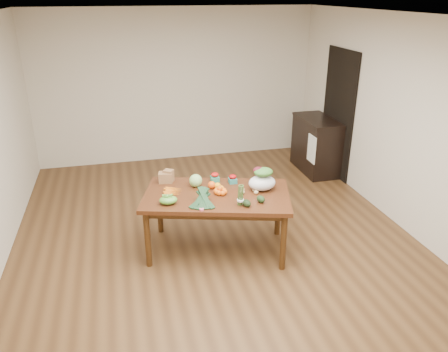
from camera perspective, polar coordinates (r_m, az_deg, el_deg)
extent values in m
plane|color=brown|center=(5.71, -1.30, -7.88)|extent=(6.00, 6.00, 0.00)
cube|color=white|center=(4.90, -1.60, 20.27)|extent=(5.00, 6.00, 0.02)
cube|color=beige|center=(8.01, -6.26, 11.54)|extent=(5.00, 0.02, 2.70)
cube|color=beige|center=(2.62, 13.73, -15.22)|extent=(5.00, 0.02, 2.70)
cube|color=beige|center=(6.17, 22.00, 6.48)|extent=(0.02, 6.00, 2.70)
cube|color=#462210|center=(5.28, -0.93, -6.01)|extent=(1.88, 1.37, 0.75)
cube|color=black|center=(7.54, 14.66, 7.84)|extent=(0.02, 1.00, 2.10)
cube|color=black|center=(7.74, 11.92, 3.99)|extent=(0.52, 1.02, 0.94)
cube|color=white|center=(7.29, 11.37, 3.49)|extent=(0.02, 0.28, 0.45)
sphere|color=#9ACF77|center=(5.27, -3.72, -0.61)|extent=(0.16, 0.16, 0.16)
sphere|color=#F15B0E|center=(5.22, -1.62, -1.18)|extent=(0.09, 0.09, 0.09)
sphere|color=#FFA50F|center=(5.21, -0.85, -1.29)|extent=(0.08, 0.08, 0.08)
sphere|color=#FFAA0F|center=(5.13, -0.42, -1.69)|extent=(0.08, 0.08, 0.08)
ellipsoid|color=#619B34|center=(4.89, -7.29, -3.13)|extent=(0.20, 0.15, 0.09)
ellipsoid|color=#DECA80|center=(5.09, 2.41, -2.11)|extent=(0.06, 0.05, 0.05)
ellipsoid|color=#D8BA7C|center=(5.09, 2.30, -2.14)|extent=(0.06, 0.05, 0.05)
ellipsoid|color=tan|center=(5.16, 3.99, -1.82)|extent=(0.05, 0.04, 0.04)
ellipsoid|color=tan|center=(5.16, 2.41, -1.76)|extent=(0.06, 0.05, 0.05)
ellipsoid|color=#DCC37F|center=(5.10, 4.22, -2.14)|extent=(0.05, 0.05, 0.04)
ellipsoid|color=black|center=(4.80, 2.97, -3.55)|extent=(0.11, 0.14, 0.08)
ellipsoid|color=black|center=(4.90, 4.82, -3.02)|extent=(0.11, 0.13, 0.08)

